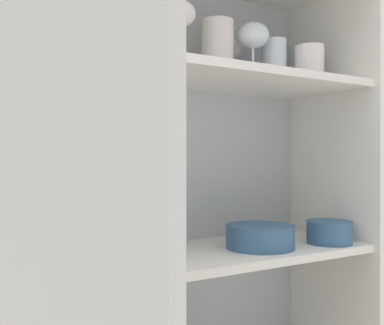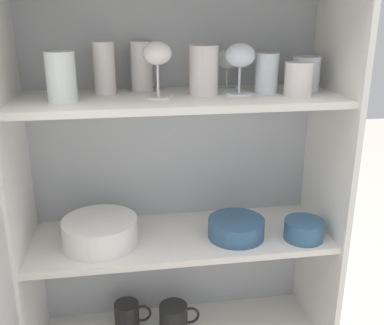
% 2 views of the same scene
% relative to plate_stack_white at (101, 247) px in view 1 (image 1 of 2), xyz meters
% --- Properties ---
extents(cupboard_back_panel, '(0.96, 0.02, 1.34)m').
position_rel_plate_stack_white_xyz_m(cupboard_back_panel, '(0.25, 0.19, -0.00)').
color(cupboard_back_panel, '#B2B7BC').
rests_on(cupboard_back_panel, ground_plane).
extents(cupboard_side_right, '(0.02, 0.35, 1.34)m').
position_rel_plate_stack_white_xyz_m(cupboard_side_right, '(0.72, 0.02, -0.00)').
color(cupboard_side_right, white).
rests_on(cupboard_side_right, ground_plane).
extents(shelf_board_middle, '(0.92, 0.32, 0.02)m').
position_rel_plate_stack_white_xyz_m(shelf_board_middle, '(0.25, 0.02, -0.05)').
color(shelf_board_middle, silver).
extents(shelf_board_upper, '(0.92, 0.32, 0.02)m').
position_rel_plate_stack_white_xyz_m(shelf_board_upper, '(0.25, 0.02, 0.39)').
color(shelf_board_upper, silver).
extents(cupboard_door, '(0.09, 0.48, 1.34)m').
position_rel_plate_stack_white_xyz_m(cupboard_door, '(-0.20, -0.39, -0.00)').
color(cupboard_door, silver).
rests_on(cupboard_door, ground_plane).
extents(tumbler_glass_0, '(0.06, 0.06, 0.15)m').
position_rel_plate_stack_white_xyz_m(tumbler_glass_0, '(0.04, 0.08, 0.47)').
color(tumbler_glass_0, silver).
rests_on(tumbler_glass_0, shelf_board_upper).
extents(tumbler_glass_1, '(0.08, 0.08, 0.13)m').
position_rel_plate_stack_white_xyz_m(tumbler_glass_1, '(-0.07, -0.01, 0.47)').
color(tumbler_glass_1, white).
rests_on(tumbler_glass_1, shelf_board_upper).
extents(tumbler_glass_2, '(0.08, 0.08, 0.09)m').
position_rel_plate_stack_white_xyz_m(tumbler_glass_2, '(0.58, -0.03, 0.45)').
color(tumbler_glass_2, silver).
rests_on(tumbler_glass_2, shelf_board_upper).
extents(tumbler_glass_3, '(0.08, 0.08, 0.10)m').
position_rel_plate_stack_white_xyz_m(tumbler_glass_3, '(0.63, 0.05, 0.45)').
color(tumbler_glass_3, white).
rests_on(tumbler_glass_3, shelf_board_upper).
extents(tumbler_glass_4, '(0.07, 0.07, 0.11)m').
position_rel_plate_stack_white_xyz_m(tumbler_glass_4, '(0.50, 0.03, 0.46)').
color(tumbler_glass_4, white).
rests_on(tumbler_glass_4, shelf_board_upper).
extents(tumbler_glass_5, '(0.07, 0.07, 0.14)m').
position_rel_plate_stack_white_xyz_m(tumbler_glass_5, '(0.15, 0.13, 0.47)').
color(tumbler_glass_5, silver).
rests_on(tumbler_glass_5, shelf_board_upper).
extents(tumbler_glass_6, '(0.08, 0.08, 0.14)m').
position_rel_plate_stack_white_xyz_m(tumbler_glass_6, '(0.32, 0.03, 0.47)').
color(tumbler_glass_6, silver).
rests_on(tumbler_glass_6, shelf_board_upper).
extents(wine_glass_0, '(0.08, 0.08, 0.14)m').
position_rel_plate_stack_white_xyz_m(wine_glass_0, '(0.42, 0.01, 0.50)').
color(wine_glass_0, white).
rests_on(wine_glass_0, shelf_board_upper).
extents(wine_glass_1, '(0.08, 0.08, 0.15)m').
position_rel_plate_stack_white_xyz_m(wine_glass_1, '(0.18, -0.01, 0.51)').
color(wine_glass_1, silver).
rests_on(wine_glass_1, shelf_board_upper).
extents(wine_glass_2, '(0.07, 0.07, 0.12)m').
position_rel_plate_stack_white_xyz_m(wine_glass_2, '(0.40, 0.11, 0.49)').
color(wine_glass_2, white).
rests_on(wine_glass_2, shelf_board_upper).
extents(plate_stack_white, '(0.22, 0.22, 0.08)m').
position_rel_plate_stack_white_xyz_m(plate_stack_white, '(0.00, 0.00, 0.00)').
color(plate_stack_white, white).
rests_on(plate_stack_white, shelf_board_middle).
extents(mixing_bowl_large, '(0.18, 0.18, 0.06)m').
position_rel_plate_stack_white_xyz_m(mixing_bowl_large, '(0.42, -0.02, -0.01)').
color(mixing_bowl_large, '#33567A').
rests_on(mixing_bowl_large, shelf_board_middle).
extents(serving_bowl_small, '(0.12, 0.12, 0.06)m').
position_rel_plate_stack_white_xyz_m(serving_bowl_small, '(0.62, -0.06, -0.01)').
color(serving_bowl_small, '#33567A').
rests_on(serving_bowl_small, shelf_board_middle).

